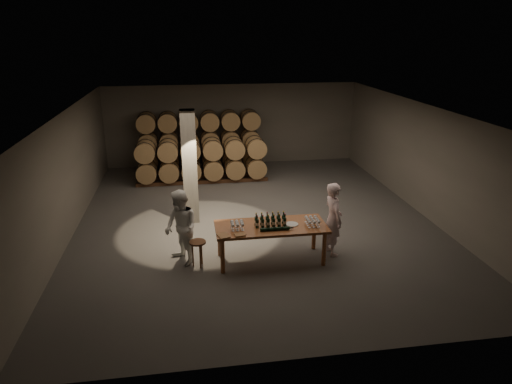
{
  "coord_description": "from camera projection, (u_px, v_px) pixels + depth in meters",
  "views": [
    {
      "loc": [
        -1.83,
        -12.08,
        5.22
      ],
      "look_at": [
        -0.08,
        -0.7,
        1.1
      ],
      "focal_mm": 32.0,
      "sensor_mm": 36.0,
      "label": 1
    }
  ],
  "objects": [
    {
      "name": "bottle_cluster",
      "position": [
        270.0,
        221.0,
        10.59
      ],
      "size": [
        0.73,
        0.23,
        0.31
      ],
      "color": "black",
      "rests_on": "tasting_table"
    },
    {
      "name": "stool",
      "position": [
        198.0,
        246.0,
        10.49
      ],
      "size": [
        0.38,
        0.38,
        0.63
      ],
      "rotation": [
        0.0,
        0.0,
        0.35
      ],
      "color": "#57331E",
      "rests_on": "ground"
    },
    {
      "name": "tasting_table",
      "position": [
        271.0,
        230.0,
        10.67
      ],
      "size": [
        2.6,
        1.1,
        0.9
      ],
      "color": "brown",
      "rests_on": "ground"
    },
    {
      "name": "plate",
      "position": [
        292.0,
        224.0,
        10.69
      ],
      "size": [
        0.31,
        0.31,
        0.02
      ],
      "primitive_type": "cylinder",
      "color": "silver",
      "rests_on": "tasting_table"
    },
    {
      "name": "person_man",
      "position": [
        333.0,
        219.0,
        10.97
      ],
      "size": [
        0.51,
        0.71,
        1.83
      ],
      "primitive_type": "imported",
      "rotation": [
        0.0,
        0.0,
        1.69
      ],
      "color": "white",
      "rests_on": "ground"
    },
    {
      "name": "glass_cluster_right",
      "position": [
        312.0,
        220.0,
        10.65
      ],
      "size": [
        0.3,
        0.41,
        0.16
      ],
      "color": "silver",
      "rests_on": "tasting_table"
    },
    {
      "name": "barrel_stack_back",
      "position": [
        200.0,
        140.0,
        17.5
      ],
      "size": [
        4.7,
        0.95,
        2.31
      ],
      "color": "#57331E",
      "rests_on": "ground"
    },
    {
      "name": "notebook_near",
      "position": [
        240.0,
        235.0,
        10.12
      ],
      "size": [
        0.25,
        0.22,
        0.03
      ],
      "primitive_type": "cube",
      "rotation": [
        0.0,
        0.0,
        0.16
      ],
      "color": "brown",
      "rests_on": "tasting_table"
    },
    {
      "name": "person_woman",
      "position": [
        181.0,
        228.0,
        10.52
      ],
      "size": [
        1.01,
        1.09,
        1.79
      ],
      "primitive_type": "imported",
      "rotation": [
        0.0,
        0.0,
        -1.09
      ],
      "color": "white",
      "rests_on": "ground"
    },
    {
      "name": "lying_bottles",
      "position": [
        275.0,
        229.0,
        10.36
      ],
      "size": [
        0.77,
        0.08,
        0.08
      ],
      "color": "black",
      "rests_on": "tasting_table"
    },
    {
      "name": "room",
      "position": [
        190.0,
        167.0,
        12.65
      ],
      "size": [
        12.0,
        12.0,
        12.0
      ],
      "color": "#565351",
      "rests_on": "ground"
    },
    {
      "name": "notebook_corner",
      "position": [
        224.0,
        236.0,
        10.09
      ],
      "size": [
        0.31,
        0.35,
        0.03
      ],
      "primitive_type": "cube",
      "rotation": [
        0.0,
        0.0,
        0.28
      ],
      "color": "brown",
      "rests_on": "tasting_table"
    },
    {
      "name": "glass_cluster_left",
      "position": [
        237.0,
        224.0,
        10.43
      ],
      "size": [
        0.31,
        0.31,
        0.18
      ],
      "color": "silver",
      "rests_on": "tasting_table"
    },
    {
      "name": "barrel_stack_front",
      "position": [
        202.0,
        159.0,
        16.33
      ],
      "size": [
        4.7,
        0.95,
        1.57
      ],
      "color": "#57331E",
      "rests_on": "ground"
    },
    {
      "name": "pen",
      "position": [
        244.0,
        235.0,
        10.15
      ],
      "size": [
        0.13,
        0.02,
        0.01
      ],
      "primitive_type": "cylinder",
      "rotation": [
        0.0,
        1.57,
        0.1
      ],
      "color": "black",
      "rests_on": "tasting_table"
    }
  ]
}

